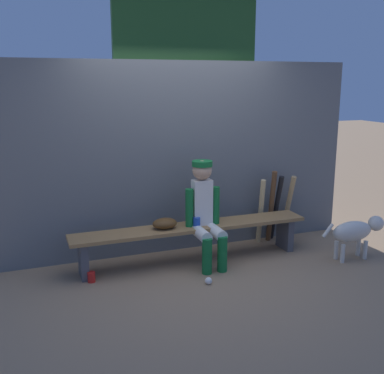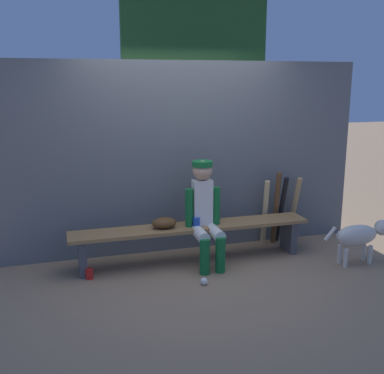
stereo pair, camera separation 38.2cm
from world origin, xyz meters
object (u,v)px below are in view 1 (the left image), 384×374
object	(u,v)px
bat_wood_dark	(271,207)
baseball	(208,281)
player_seated	(205,210)
baseball_glove	(165,223)
bat_aluminum_black	(276,208)
cup_on_bench	(197,222)
cup_on_ground	(91,277)
dugout_bench	(192,233)
scoreboard	(191,55)
bat_wood_tan	(288,206)
bat_wood_natural	(261,211)
dog	(356,231)

from	to	relation	value
bat_wood_dark	baseball	size ratio (longest dim) A/B	12.84
player_seated	baseball_glove	distance (m)	0.48
player_seated	baseball	world-z (taller)	player_seated
bat_aluminum_black	bat_wood_dark	bearing A→B (deg)	-163.16
cup_on_bench	cup_on_ground	bearing A→B (deg)	-175.64
dugout_bench	baseball_glove	distance (m)	0.36
bat_wood_dark	scoreboard	bearing A→B (deg)	115.95
baseball_glove	bat_wood_tan	size ratio (longest dim) A/B	0.33
cup_on_bench	baseball	bearing A→B (deg)	-98.86
bat_wood_natural	scoreboard	distance (m)	2.39
bat_wood_tan	player_seated	bearing A→B (deg)	-161.41
bat_wood_tan	dog	xyz separation A→B (m)	(0.34, -0.93, -0.09)
player_seated	bat_aluminum_black	xyz separation A→B (m)	(1.15, 0.40, -0.20)
bat_wood_tan	scoreboard	xyz separation A→B (m)	(-0.92, 1.19, 1.97)
cup_on_ground	cup_on_bench	xyz separation A→B (m)	(1.21, 0.09, 0.44)
bat_aluminum_black	scoreboard	size ratio (longest dim) A/B	0.26
bat_wood_natural	bat_wood_tan	distance (m)	0.46
player_seated	bat_wood_dark	xyz separation A→B (m)	(1.06, 0.38, -0.16)
player_seated	baseball	xyz separation A→B (m)	(-0.18, -0.53, -0.60)
baseball_glove	bat_aluminum_black	world-z (taller)	bat_aluminum_black
bat_aluminum_black	cup_on_ground	distance (m)	2.52
player_seated	cup_on_ground	xyz separation A→B (m)	(-1.30, -0.05, -0.58)
cup_on_ground	baseball_glove	bearing A→B (deg)	10.69
player_seated	dog	distance (m)	1.80
bat_wood_natural	bat_aluminum_black	bearing A→B (deg)	6.60
dugout_bench	cup_on_bench	xyz separation A→B (m)	(0.03, -0.07, 0.14)
bat_wood_natural	bat_aluminum_black	xyz separation A→B (m)	(0.24, 0.03, 0.01)
dugout_bench	cup_on_ground	xyz separation A→B (m)	(-1.18, -0.16, -0.29)
baseball	cup_on_bench	xyz separation A→B (m)	(0.09, 0.57, 0.45)
bat_wood_dark	dugout_bench	bearing A→B (deg)	-167.17
player_seated	bat_wood_dark	distance (m)	1.14
bat_wood_natural	bat_wood_dark	bearing A→B (deg)	0.47
baseball_glove	scoreboard	world-z (taller)	scoreboard
bat_wood_natural	dog	bearing A→B (deg)	-46.99
bat_aluminum_black	cup_on_bench	xyz separation A→B (m)	(-1.24, -0.37, 0.05)
bat_aluminum_black	baseball	distance (m)	1.68
baseball	cup_on_ground	size ratio (longest dim) A/B	0.67
baseball_glove	cup_on_ground	xyz separation A→B (m)	(-0.85, -0.16, -0.44)
cup_on_bench	scoreboard	distance (m)	2.55
cup_on_bench	dog	bearing A→B (deg)	-15.93
bat_wood_tan	dog	distance (m)	1.00
dugout_bench	bat_wood_dark	distance (m)	1.22
baseball	baseball_glove	bearing A→B (deg)	112.62
baseball_glove	baseball	size ratio (longest dim) A/B	3.78
bat_wood_natural	cup_on_ground	size ratio (longest dim) A/B	7.77
bat_wood_dark	baseball	xyz separation A→B (m)	(-1.24, -0.91, -0.44)
bat_wood_natural	cup_on_ground	distance (m)	2.28
bat_wood_dark	baseball	world-z (taller)	bat_wood_dark
bat_aluminum_black	cup_on_ground	xyz separation A→B (m)	(-2.45, -0.46, -0.39)
bat_aluminum_black	baseball	bearing A→B (deg)	-144.88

